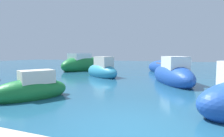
{
  "coord_description": "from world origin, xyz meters",
  "views": [
    {
      "loc": [
        1.28,
        -4.53,
        1.96
      ],
      "look_at": [
        -4.37,
        10.44,
        0.61
      ],
      "focal_mm": 29.72,
      "sensor_mm": 36.0,
      "label": 1
    }
  ],
  "objects_px": {
    "moored_boat_5": "(165,68)",
    "moored_boat_7": "(102,70)",
    "moored_boat_2": "(83,64)",
    "moored_boat_4": "(32,89)",
    "moored_boat_1": "(172,75)"
  },
  "relations": [
    {
      "from": "moored_boat_2",
      "to": "moored_boat_5",
      "type": "distance_m",
      "value": 9.06
    },
    {
      "from": "moored_boat_5",
      "to": "moored_boat_4",
      "type": "bearing_deg",
      "value": 118.81
    },
    {
      "from": "moored_boat_5",
      "to": "moored_boat_7",
      "type": "height_order",
      "value": "moored_boat_7"
    },
    {
      "from": "moored_boat_1",
      "to": "moored_boat_2",
      "type": "height_order",
      "value": "moored_boat_2"
    },
    {
      "from": "moored_boat_5",
      "to": "moored_boat_7",
      "type": "bearing_deg",
      "value": 95.39
    },
    {
      "from": "moored_boat_7",
      "to": "moored_boat_4",
      "type": "bearing_deg",
      "value": 129.25
    },
    {
      "from": "moored_boat_1",
      "to": "moored_boat_5",
      "type": "xyz_separation_m",
      "value": [
        -1.01,
        6.53,
        -0.09
      ]
    },
    {
      "from": "moored_boat_1",
      "to": "moored_boat_7",
      "type": "distance_m",
      "value": 5.84
    },
    {
      "from": "moored_boat_5",
      "to": "moored_boat_7",
      "type": "distance_m",
      "value": 6.93
    },
    {
      "from": "moored_boat_1",
      "to": "moored_boat_4",
      "type": "bearing_deg",
      "value": 116.42
    },
    {
      "from": "moored_boat_4",
      "to": "moored_boat_7",
      "type": "bearing_deg",
      "value": -148.62
    },
    {
      "from": "moored_boat_2",
      "to": "moored_boat_4",
      "type": "relative_size",
      "value": 1.92
    },
    {
      "from": "moored_boat_2",
      "to": "moored_boat_1",
      "type": "bearing_deg",
      "value": -107.12
    },
    {
      "from": "moored_boat_1",
      "to": "moored_boat_7",
      "type": "xyz_separation_m",
      "value": [
        -5.67,
        1.4,
        -0.04
      ]
    },
    {
      "from": "moored_boat_2",
      "to": "moored_boat_4",
      "type": "distance_m",
      "value": 13.19
    }
  ]
}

